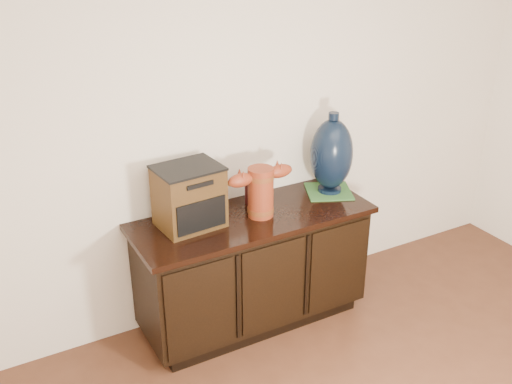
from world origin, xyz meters
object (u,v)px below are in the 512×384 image
tv_radio (189,197)px  spray_can (250,190)px  lamp_base (331,155)px  sideboard (253,268)px  terracotta_vessel (261,189)px

tv_radio → spray_can: (0.44, 0.09, -0.09)m
lamp_base → spray_can: size_ratio=2.89×
sideboard → lamp_base: 0.87m
tv_radio → sideboard: bearing=-15.3°
terracotta_vessel → tv_radio: bearing=166.2°
sideboard → tv_radio: size_ratio=3.81×
sideboard → terracotta_vessel: 0.54m
lamp_base → spray_can: 0.56m
terracotta_vessel → spray_can: size_ratio=2.36×
terracotta_vessel → lamp_base: lamp_base is taller
lamp_base → tv_radio: bearing=179.2°
sideboard → terracotta_vessel: terracotta_vessel is taller
sideboard → tv_radio: bearing=169.5°
tv_radio → lamp_base: lamp_base is taller
sideboard → terracotta_vessel: bearing=-26.5°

